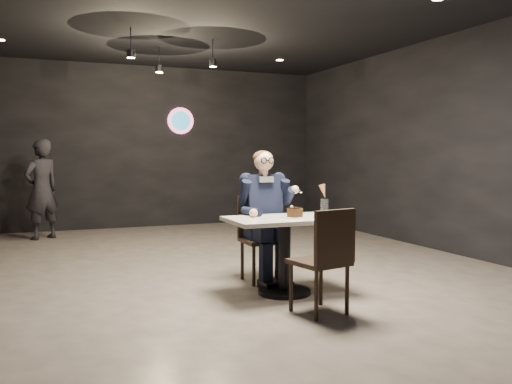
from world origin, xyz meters
name	(u,v)px	position (x,y,z in m)	size (l,w,h in m)	color
floor	(211,277)	(0.00, 0.00, 0.00)	(9.00, 9.00, 0.00)	gray
wall_sign	(181,121)	(0.80, 4.47, 2.00)	(0.50, 0.06, 0.50)	pink
pendant_lights	(168,47)	(0.00, 2.00, 2.88)	(1.40, 1.20, 0.36)	black
main_table	(284,256)	(0.45, -0.94, 0.38)	(1.10, 0.70, 0.75)	beige
chair_far	(263,239)	(0.45, -0.39, 0.46)	(0.42, 0.46, 0.92)	black
chair_near	(319,260)	(0.45, -1.64, 0.46)	(0.42, 0.46, 0.92)	black
seated_man	(263,215)	(0.45, -0.39, 0.72)	(0.60, 0.80, 1.44)	black
dessert_plate	(293,217)	(0.52, -1.00, 0.76)	(0.24, 0.24, 0.01)	white
cake_slice	(295,213)	(0.52, -1.03, 0.80)	(0.12, 0.10, 0.08)	black
mint_leaf	(299,209)	(0.56, -1.05, 0.84)	(0.06, 0.04, 0.01)	#2D8939
sundae_glass	(324,208)	(0.85, -1.01, 0.84)	(0.08, 0.08, 0.17)	silver
wafer_cone	(324,191)	(0.85, -0.99, 1.00)	(0.07, 0.07, 0.14)	tan
passerby	(42,189)	(-1.70, 3.62, 0.80)	(0.59, 0.38, 1.61)	black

